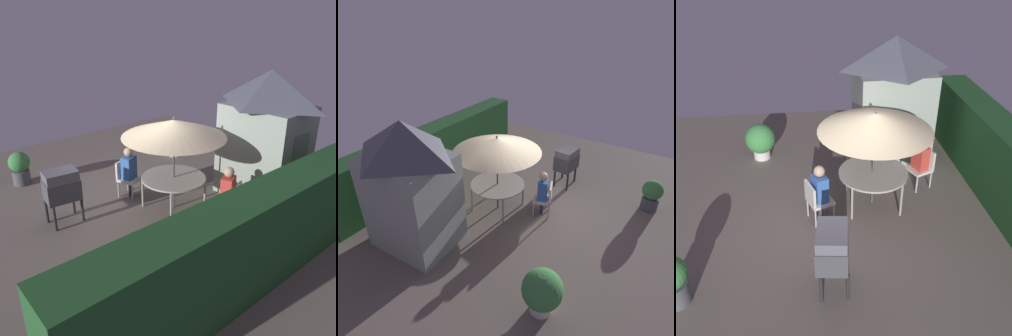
% 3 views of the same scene
% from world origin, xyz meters
% --- Properties ---
extents(ground_plane, '(11.00, 11.00, 0.00)m').
position_xyz_m(ground_plane, '(0.00, 0.00, 0.00)').
color(ground_plane, '#6B6056').
extents(hedge_backdrop, '(7.35, 0.75, 1.67)m').
position_xyz_m(hedge_backdrop, '(0.00, 3.50, 0.84)').
color(hedge_backdrop, '#1E4C23').
rests_on(hedge_backdrop, ground).
extents(garden_shed, '(1.59, 1.96, 3.03)m').
position_xyz_m(garden_shed, '(-2.57, 1.63, 1.55)').
color(garden_shed, gray).
rests_on(garden_shed, ground).
extents(patio_table, '(1.44, 1.44, 0.78)m').
position_xyz_m(patio_table, '(-0.46, 0.78, 0.73)').
color(patio_table, '#B2ADA3').
rests_on(patio_table, ground).
extents(patio_umbrella, '(2.27, 2.27, 2.16)m').
position_xyz_m(patio_umbrella, '(-0.46, 0.78, 1.91)').
color(patio_umbrella, '#4C4C51').
rests_on(patio_umbrella, ground).
extents(bbq_grill, '(0.76, 0.58, 1.20)m').
position_xyz_m(bbq_grill, '(1.72, -0.26, 0.85)').
color(bbq_grill, '#47474C').
rests_on(bbq_grill, ground).
extents(chair_near_shed, '(0.61, 0.61, 0.90)m').
position_xyz_m(chair_near_shed, '(-1.00, 2.02, 0.52)').
color(chair_near_shed, silver).
rests_on(chair_near_shed, ground).
extents(chair_far_side, '(0.60, 0.60, 0.90)m').
position_xyz_m(chair_far_side, '(0.00, -0.43, 0.52)').
color(chair_far_side, silver).
rests_on(chair_far_side, ground).
extents(potted_plant_by_shed, '(0.76, 0.76, 0.93)m').
position_xyz_m(potted_plant_by_shed, '(-2.68, -1.71, 0.52)').
color(potted_plant_by_shed, silver).
rests_on(potted_plant_by_shed, ground).
extents(person_in_red, '(0.41, 0.36, 1.26)m').
position_xyz_m(person_in_red, '(-0.97, 1.94, 0.78)').
color(person_in_red, '#CC3D33').
rests_on(person_in_red, ground).
extents(person_in_blue, '(0.40, 0.35, 1.26)m').
position_xyz_m(person_in_blue, '(-0.03, -0.35, 0.78)').
color(person_in_blue, '#3866B2').
rests_on(person_in_blue, ground).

